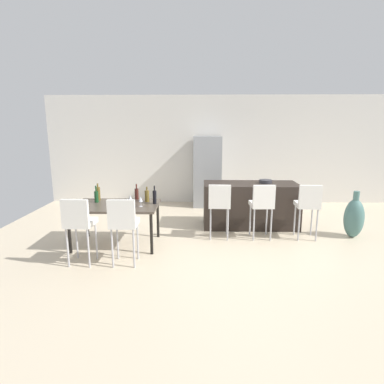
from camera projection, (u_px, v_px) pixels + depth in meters
ground_plane at (244, 237)px, 5.97m from camera, size 10.00×10.00×0.00m
back_wall at (231, 150)px, 8.50m from camera, size 10.00×0.12×2.90m
kitchen_island at (250, 205)px, 6.56m from camera, size 1.95×0.81×0.92m
bar_chair_left at (219, 203)px, 5.76m from camera, size 0.42×0.42×1.05m
bar_chair_middle at (262, 203)px, 5.74m from camera, size 0.42×0.42×1.05m
bar_chair_right at (308, 203)px, 5.72m from camera, size 0.42×0.42×1.05m
dining_table at (116, 208)px, 5.46m from camera, size 1.48×0.94×0.74m
dining_chair_near at (79, 221)px, 4.64m from camera, size 0.42×0.42×1.05m
dining_chair_far at (123, 221)px, 4.63m from camera, size 0.41×0.41×1.05m
wine_bottle_right at (96, 196)px, 5.58m from camera, size 0.07×0.07×0.30m
wine_bottle_end at (155, 197)px, 5.48m from camera, size 0.07×0.07×0.32m
wine_bottle_middle at (147, 196)px, 5.63m from camera, size 0.08×0.08×0.27m
wine_bottle_near at (98, 193)px, 5.75m from camera, size 0.08×0.08×0.31m
wine_bottle_inner at (137, 194)px, 5.81m from camera, size 0.07×0.07×0.29m
wine_glass_left at (130, 198)px, 5.37m from camera, size 0.07×0.07×0.17m
wine_glass_far at (128, 201)px, 5.16m from camera, size 0.07×0.07×0.17m
wine_glass_corner at (141, 199)px, 5.29m from camera, size 0.07×0.07×0.17m
refrigerator at (207, 171)px, 8.19m from camera, size 0.72×0.68×1.84m
fruit_bowl at (266, 181)px, 6.49m from camera, size 0.26×0.26×0.07m
floor_vase at (354, 218)px, 5.89m from camera, size 0.36×0.36×0.90m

